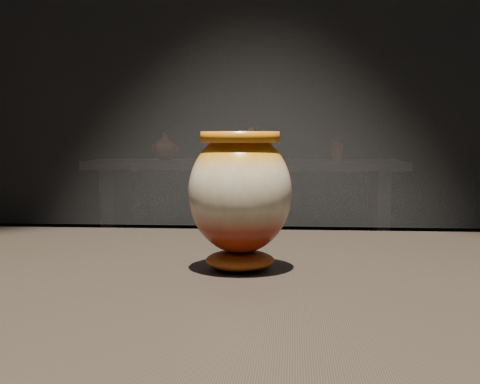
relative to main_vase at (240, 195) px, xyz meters
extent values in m
cube|color=black|center=(-0.08, 4.96, 0.60)|extent=(8.00, 3.20, 0.04)
cube|color=black|center=(-0.08, -0.04, -0.12)|extent=(2.00, 0.80, 0.05)
ellipsoid|color=maroon|center=(0.00, 0.00, -0.08)|extent=(0.09, 0.09, 0.02)
ellipsoid|color=beige|center=(0.00, 0.00, 0.00)|extent=(0.14, 0.14, 0.15)
cylinder|color=orange|center=(0.00, 0.00, 0.07)|extent=(0.11, 0.11, 0.01)
cube|color=black|center=(-0.24, 3.45, -0.12)|extent=(2.00, 0.60, 0.05)
cube|color=black|center=(-1.09, 3.45, -0.57)|extent=(0.08, 0.50, 0.85)
cube|color=black|center=(0.61, 3.45, -0.57)|extent=(0.08, 0.50, 0.85)
imported|color=brown|center=(-0.77, 3.49, 0.00)|extent=(0.18, 0.18, 0.18)
imported|color=maroon|center=(-0.21, 3.46, 0.01)|extent=(0.27, 0.27, 0.21)
cylinder|color=brown|center=(0.34, 3.39, -0.04)|extent=(0.07, 0.07, 0.12)
camera|label=1|loc=(0.07, -0.83, 0.08)|focal=50.00mm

